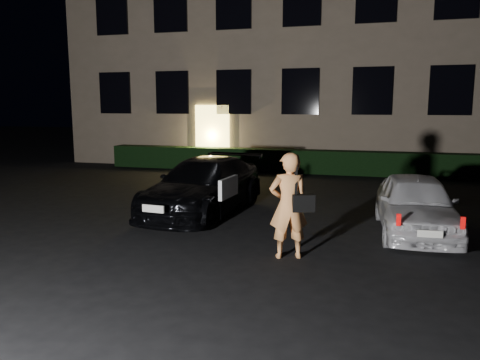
# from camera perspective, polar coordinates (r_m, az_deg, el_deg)

# --- Properties ---
(ground) EXTENTS (80.00, 80.00, 0.00)m
(ground) POSITION_cam_1_polar(r_m,az_deg,el_deg) (7.72, -5.57, -9.74)
(ground) COLOR black
(ground) RESTS_ON ground
(building) EXTENTS (20.00, 8.11, 12.00)m
(building) POSITION_cam_1_polar(r_m,az_deg,el_deg) (22.23, 9.17, 18.07)
(building) COLOR #776755
(building) RESTS_ON ground
(hedge) EXTENTS (15.00, 0.70, 0.85)m
(hedge) POSITION_cam_1_polar(r_m,az_deg,el_deg) (17.62, 6.97, 2.30)
(hedge) COLOR black
(hedge) RESTS_ON ground
(sedan) EXTENTS (2.12, 4.52, 1.26)m
(sedan) POSITION_cam_1_polar(r_m,az_deg,el_deg) (10.95, -4.44, -0.70)
(sedan) COLOR black
(sedan) RESTS_ON ground
(hatch) EXTENTS (1.57, 3.51, 1.17)m
(hatch) POSITION_cam_1_polar(r_m,az_deg,el_deg) (9.75, 20.61, -2.75)
(hatch) COLOR silver
(hatch) RESTS_ON ground
(man) EXTENTS (0.81, 0.62, 1.75)m
(man) POSITION_cam_1_polar(r_m,az_deg,el_deg) (7.65, 5.99, -3.10)
(man) COLOR #E49250
(man) RESTS_ON ground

